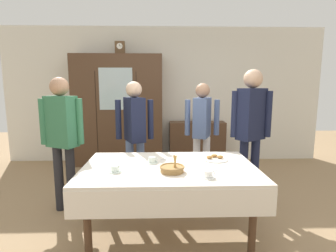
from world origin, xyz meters
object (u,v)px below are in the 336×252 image
spoon_back_edge (251,173)px  tea_cup_near_left (152,160)px  book_stack (197,119)px  person_by_cabinet (202,125)px  dining_table (169,176)px  spoon_center (168,160)px  tea_cup_back_edge (115,169)px  tea_cup_mid_right (208,175)px  bread_basket (172,168)px  person_near_right_end (62,131)px  person_behind_table_left (251,123)px  pastry_plate (215,158)px  bookshelf_low (197,142)px  mantel_clock (120,48)px  wall_cabinet (118,111)px  spoon_near_right (214,171)px  person_behind_table_right (135,128)px

spoon_back_edge → tea_cup_near_left: bearing=159.3°
book_stack → person_by_cabinet: bearing=-95.0°
dining_table → spoon_center: size_ratio=14.72×
tea_cup_back_edge → tea_cup_mid_right: (0.86, -0.18, -0.00)m
spoon_back_edge → spoon_center: same height
bread_basket → person_by_cabinet: (0.52, 1.50, 0.18)m
person_by_cabinet → person_near_right_end: 1.96m
person_behind_table_left → person_near_right_end: person_behind_table_left is taller
book_stack → person_by_cabinet: size_ratio=0.14×
tea_cup_back_edge → pastry_plate: size_ratio=0.46×
bookshelf_low → tea_cup_back_edge: size_ratio=8.49×
mantel_clock → spoon_back_edge: mantel_clock is taller
mantel_clock → tea_cup_near_left: bearing=-74.9°
person_behind_table_left → person_near_right_end: 2.36m
person_behind_table_left → person_by_cabinet: size_ratio=1.11×
tea_cup_near_left → spoon_center: bearing=31.1°
person_by_cabinet → person_near_right_end: size_ratio=0.96×
pastry_plate → person_by_cabinet: 1.12m
wall_cabinet → person_behind_table_left: (1.97, -1.85, 0.02)m
book_stack → spoon_near_right: size_ratio=1.91×
dining_table → bread_basket: 0.20m
bread_basket → spoon_center: size_ratio=2.02×
bread_basket → spoon_center: 0.41m
spoon_back_edge → person_behind_table_left: size_ratio=0.07×
person_behind_table_right → pastry_plate: bearing=-39.4°
dining_table → tea_cup_back_edge: (-0.52, -0.14, 0.12)m
pastry_plate → spoon_center: pastry_plate is taller
bookshelf_low → book_stack: size_ratio=4.86×
person_by_cabinet → person_behind_table_right: bearing=-162.4°
tea_cup_back_edge → bread_basket: bread_basket is taller
dining_table → person_behind_table_left: 1.37m
book_stack → person_behind_table_left: (0.42, -1.90, 0.19)m
person_behind_table_right → mantel_clock: bearing=104.3°
person_behind_table_right → wall_cabinet: bearing=106.4°
mantel_clock → book_stack: mantel_clock is taller
mantel_clock → tea_cup_near_left: (0.66, -2.44, -1.47)m
tea_cup_near_left → tea_cup_back_edge: size_ratio=1.00×
dining_table → spoon_back_edge: (0.76, -0.20, 0.10)m
wall_cabinet → tea_cup_mid_right: wall_cabinet is taller
bookshelf_low → person_behind_table_right: 2.02m
wall_cabinet → spoon_back_edge: size_ratio=17.90×
wall_cabinet → spoon_near_right: (1.33, -2.73, -0.31)m
person_behind_table_right → person_near_right_end: size_ratio=0.97×
tea_cup_near_left → spoon_back_edge: bearing=-20.7°
wall_cabinet → book_stack: 1.56m
person_near_right_end → spoon_back_edge: bearing=-22.3°
spoon_near_right → spoon_center: (-0.44, 0.39, 0.00)m
person_behind_table_right → book_stack: bearing=55.7°
bookshelf_low → person_behind_table_right: (-1.10, -1.61, 0.56)m
pastry_plate → person_by_cabinet: size_ratio=0.18×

